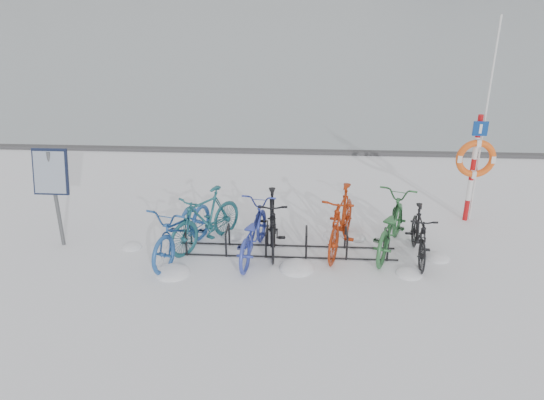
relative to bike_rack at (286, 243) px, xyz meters
name	(u,v)px	position (x,y,z in m)	size (l,w,h in m)	color
ground	(286,252)	(0.00, 0.00, -0.18)	(900.00, 900.00, 0.00)	white
quay_edge	(293,152)	(0.00, 5.90, -0.13)	(400.00, 0.25, 0.10)	#3F3F42
bike_rack	(286,243)	(0.00, 0.00, 0.00)	(4.00, 0.48, 0.46)	black
info_board	(52,178)	(-4.22, 0.04, 1.18)	(0.63, 0.24, 1.89)	#595B5E
lifebuoy_station	(476,159)	(3.67, 1.56, 1.18)	(0.78, 0.22, 4.05)	#B30E11
bike_0	(183,226)	(-1.85, -0.14, 0.37)	(0.72, 2.08, 1.09)	#235299
bike_1	(206,217)	(-1.52, 0.26, 0.37)	(0.52, 1.84, 1.10)	#1D5560
bike_2	(253,230)	(-0.61, -0.09, 0.31)	(0.65, 1.87, 0.98)	#3140A9
bike_3	(272,220)	(-0.27, 0.23, 0.36)	(0.51, 1.81, 1.09)	black
bike_4	(341,219)	(0.99, 0.25, 0.41)	(0.56, 1.97, 1.19)	#97290C
bike_5	(390,223)	(1.89, 0.25, 0.35)	(0.70, 2.01, 1.05)	#2C6736
bike_6	(419,233)	(2.36, -0.04, 0.30)	(0.45, 1.60, 0.96)	black
snow_drifts	(282,259)	(-0.07, -0.26, -0.18)	(6.02, 2.03, 0.22)	white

